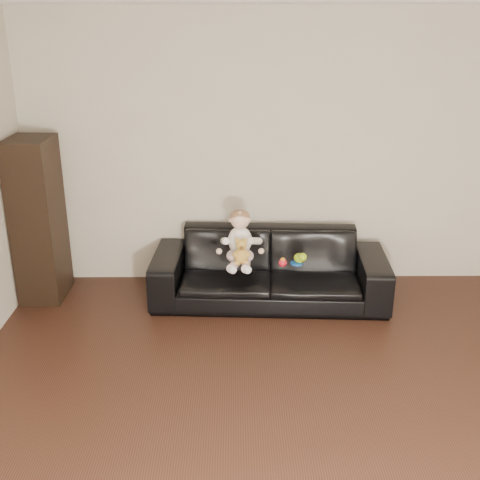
{
  "coord_description": "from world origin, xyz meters",
  "views": [
    {
      "loc": [
        -0.49,
        -2.86,
        2.56
      ],
      "look_at": [
        -0.44,
        2.15,
        0.63
      ],
      "focal_mm": 45.0,
      "sensor_mm": 36.0,
      "label": 1
    }
  ],
  "objects_px": {
    "baby": "(240,241)",
    "toy_green": "(299,258)",
    "sofa": "(269,268)",
    "cabinet": "(38,220)",
    "toy_rattle": "(283,263)",
    "toy_blue_disc": "(297,263)",
    "teddy_bear": "(241,252)"
  },
  "relations": [
    {
      "from": "teddy_bear",
      "to": "toy_blue_disc",
      "type": "bearing_deg",
      "value": 27.28
    },
    {
      "from": "baby",
      "to": "toy_rattle",
      "type": "xyz_separation_m",
      "value": [
        0.38,
        -0.08,
        -0.18
      ]
    },
    {
      "from": "toy_rattle",
      "to": "toy_blue_disc",
      "type": "height_order",
      "value": "toy_rattle"
    },
    {
      "from": "sofa",
      "to": "cabinet",
      "type": "height_order",
      "value": "cabinet"
    },
    {
      "from": "baby",
      "to": "toy_blue_disc",
      "type": "xyz_separation_m",
      "value": [
        0.51,
        -0.02,
        -0.21
      ]
    },
    {
      "from": "cabinet",
      "to": "baby",
      "type": "height_order",
      "value": "cabinet"
    },
    {
      "from": "sofa",
      "to": "teddy_bear",
      "type": "distance_m",
      "value": 0.47
    },
    {
      "from": "toy_rattle",
      "to": "toy_blue_disc",
      "type": "relative_size",
      "value": 0.66
    },
    {
      "from": "teddy_bear",
      "to": "toy_blue_disc",
      "type": "distance_m",
      "value": 0.54
    },
    {
      "from": "sofa",
      "to": "baby",
      "type": "height_order",
      "value": "baby"
    },
    {
      "from": "cabinet",
      "to": "toy_blue_disc",
      "type": "bearing_deg",
      "value": -5.08
    },
    {
      "from": "cabinet",
      "to": "teddy_bear",
      "type": "relative_size",
      "value": 6.32
    },
    {
      "from": "sofa",
      "to": "teddy_bear",
      "type": "relative_size",
      "value": 9.0
    },
    {
      "from": "teddy_bear",
      "to": "baby",
      "type": "bearing_deg",
      "value": 106.61
    },
    {
      "from": "sofa",
      "to": "toy_blue_disc",
      "type": "bearing_deg",
      "value": -27.66
    },
    {
      "from": "sofa",
      "to": "toy_green",
      "type": "distance_m",
      "value": 0.32
    },
    {
      "from": "baby",
      "to": "toy_green",
      "type": "distance_m",
      "value": 0.57
    },
    {
      "from": "toy_green",
      "to": "toy_rattle",
      "type": "height_order",
      "value": "toy_green"
    },
    {
      "from": "sofa",
      "to": "toy_blue_disc",
      "type": "relative_size",
      "value": 19.18
    },
    {
      "from": "toy_rattle",
      "to": "cabinet",
      "type": "bearing_deg",
      "value": 172.35
    },
    {
      "from": "sofa",
      "to": "teddy_bear",
      "type": "height_order",
      "value": "teddy_bear"
    },
    {
      "from": "sofa",
      "to": "toy_green",
      "type": "bearing_deg",
      "value": -18.5
    },
    {
      "from": "toy_green",
      "to": "toy_blue_disc",
      "type": "xyz_separation_m",
      "value": [
        -0.03,
        -0.04,
        -0.04
      ]
    },
    {
      "from": "toy_green",
      "to": "sofa",
      "type": "bearing_deg",
      "value": 158.46
    },
    {
      "from": "baby",
      "to": "toy_green",
      "type": "relative_size",
      "value": 3.95
    },
    {
      "from": "baby",
      "to": "toy_blue_disc",
      "type": "height_order",
      "value": "baby"
    },
    {
      "from": "cabinet",
      "to": "toy_green",
      "type": "xyz_separation_m",
      "value": [
        2.39,
        -0.2,
        -0.3
      ]
    },
    {
      "from": "sofa",
      "to": "cabinet",
      "type": "relative_size",
      "value": 1.42
    },
    {
      "from": "sofa",
      "to": "toy_blue_disc",
      "type": "xyz_separation_m",
      "value": [
        0.24,
        -0.14,
        0.11
      ]
    },
    {
      "from": "toy_green",
      "to": "toy_rattle",
      "type": "relative_size",
      "value": 1.69
    },
    {
      "from": "toy_rattle",
      "to": "toy_green",
      "type": "bearing_deg",
      "value": 30.94
    },
    {
      "from": "sofa",
      "to": "toy_green",
      "type": "height_order",
      "value": "sofa"
    }
  ]
}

